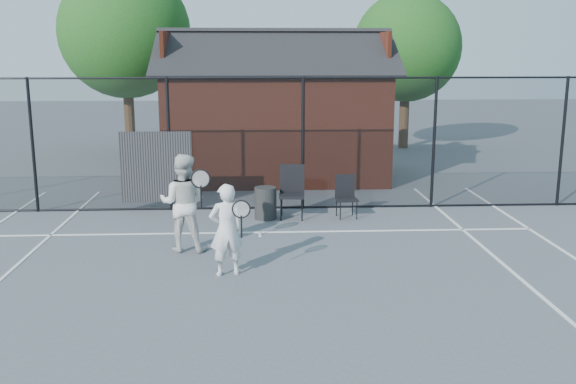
{
  "coord_description": "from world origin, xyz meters",
  "views": [
    {
      "loc": [
        -0.06,
        -9.34,
        3.5
      ],
      "look_at": [
        0.5,
        1.72,
        1.1
      ],
      "focal_mm": 40.0,
      "sensor_mm": 36.0,
      "label": 1
    }
  ],
  "objects_px": {
    "clubhouse": "(275,121)",
    "chair_left": "(292,193)",
    "waste_bin": "(266,203)",
    "player_front": "(226,230)",
    "player_back": "(183,203)",
    "chair_right": "(347,197)"
  },
  "relations": [
    {
      "from": "chair_left",
      "to": "chair_right",
      "type": "height_order",
      "value": "chair_left"
    },
    {
      "from": "clubhouse",
      "to": "chair_left",
      "type": "height_order",
      "value": "clubhouse"
    },
    {
      "from": "player_back",
      "to": "chair_right",
      "type": "height_order",
      "value": "player_back"
    },
    {
      "from": "player_front",
      "to": "chair_left",
      "type": "relative_size",
      "value": 1.34
    },
    {
      "from": "player_front",
      "to": "chair_right",
      "type": "distance_m",
      "value": 4.33
    },
    {
      "from": "player_front",
      "to": "player_back",
      "type": "distance_m",
      "value": 1.6
    },
    {
      "from": "chair_right",
      "to": "waste_bin",
      "type": "bearing_deg",
      "value": 173.94
    },
    {
      "from": "waste_bin",
      "to": "clubhouse",
      "type": "bearing_deg",
      "value": 85.72
    },
    {
      "from": "waste_bin",
      "to": "player_front",
      "type": "bearing_deg",
      "value": -100.76
    },
    {
      "from": "player_back",
      "to": "chair_right",
      "type": "xyz_separation_m",
      "value": [
        3.26,
        2.2,
        -0.43
      ]
    },
    {
      "from": "player_front",
      "to": "waste_bin",
      "type": "bearing_deg",
      "value": 79.24
    },
    {
      "from": "chair_left",
      "to": "chair_right",
      "type": "relative_size",
      "value": 1.24
    },
    {
      "from": "clubhouse",
      "to": "waste_bin",
      "type": "bearing_deg",
      "value": -94.28
    },
    {
      "from": "chair_left",
      "to": "clubhouse",
      "type": "bearing_deg",
      "value": 96.91
    },
    {
      "from": "player_back",
      "to": "waste_bin",
      "type": "xyz_separation_m",
      "value": [
        1.5,
        2.2,
        -0.54
      ]
    },
    {
      "from": "clubhouse",
      "to": "player_back",
      "type": "relative_size",
      "value": 3.68
    },
    {
      "from": "clubhouse",
      "to": "chair_right",
      "type": "relative_size",
      "value": 7.19
    },
    {
      "from": "clubhouse",
      "to": "player_front",
      "type": "relative_size",
      "value": 4.34
    },
    {
      "from": "chair_right",
      "to": "player_back",
      "type": "bearing_deg",
      "value": -152.06
    },
    {
      "from": "clubhouse",
      "to": "chair_right",
      "type": "xyz_separation_m",
      "value": [
        1.39,
        -4.9,
        -1.15
      ]
    },
    {
      "from": "clubhouse",
      "to": "player_back",
      "type": "distance_m",
      "value": 7.38
    },
    {
      "from": "clubhouse",
      "to": "player_front",
      "type": "xyz_separation_m",
      "value": [
        -1.04,
        -8.46,
        -0.85
      ]
    }
  ]
}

